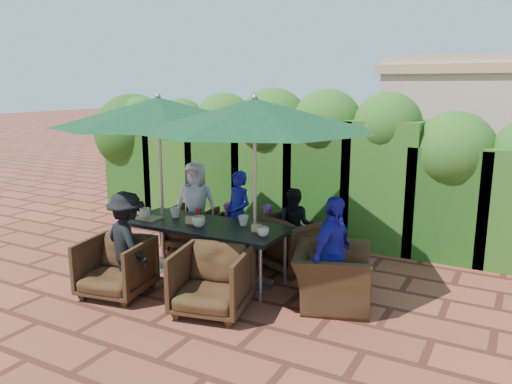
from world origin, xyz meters
The scene contains 30 objects.
ground centered at (0.00, 0.00, 0.00)m, with size 80.00×80.00×0.00m, color brown.
dining_table centered at (-0.24, -0.22, 0.67)m, with size 2.25×0.90×0.75m.
umbrella_left centered at (-0.96, -0.22, 2.21)m, with size 2.82×2.82×2.46m.
umbrella_right centered at (0.51, -0.20, 2.21)m, with size 2.97×2.97×2.46m.
chair_far_left centered at (-1.18, 0.73, 0.36)m, with size 0.71×0.66×0.73m, color black.
chair_far_mid centered at (-0.29, 0.63, 0.35)m, with size 0.69×0.64×0.71m, color black.
chair_far_right centered at (0.68, 0.66, 0.43)m, with size 0.83×0.77×0.85m, color black.
chair_near_left centered at (-0.89, -1.24, 0.40)m, with size 0.78×0.73×0.80m, color black.
chair_near_right centered at (0.43, -1.08, 0.42)m, with size 0.81×0.76×0.83m, color black.
chair_end_right centered at (1.55, -0.18, 0.44)m, with size 1.02×0.66×0.89m, color black.
adult_far_left centered at (-1.13, 0.82, 0.69)m, with size 0.69×0.41×1.39m, color silver.
adult_far_mid centered at (-0.31, 0.76, 0.66)m, with size 0.47×0.39×1.31m, color #1C1D9A.
adult_far_right centered at (0.62, 0.82, 0.56)m, with size 0.54×0.33×1.13m, color black.
adult_near_left centered at (-0.79, -1.12, 0.65)m, with size 0.83×0.38×1.30m, color black.
adult_end_right centered at (1.59, -0.31, 0.67)m, with size 0.79×0.39×1.34m, color #1C1D9A.
child_left centered at (-0.58, 0.89, 0.39)m, with size 0.28×0.23×0.78m, color #C64684.
child_right centered at (0.15, 0.81, 0.42)m, with size 0.30×0.25×0.85m, color #98489D.
pedestrian_a centered at (1.52, 4.27, 0.79)m, with size 1.48×0.53×1.59m, color #268E43.
pedestrian_b centered at (2.37, 4.36, 0.87)m, with size 0.84×0.51×1.75m, color #C64684.
cup_a centered at (-1.16, -0.36, 0.82)m, with size 0.18×0.18×0.14m, color beige.
cup_b centered at (-0.80, -0.14, 0.82)m, with size 0.15×0.15×0.14m, color beige.
cup_c centered at (-0.24, -0.37, 0.82)m, with size 0.18×0.18×0.14m, color beige.
cup_d centered at (0.25, -0.04, 0.82)m, with size 0.14×0.14×0.13m, color beige.
cup_e centered at (0.70, -0.34, 0.81)m, with size 0.15×0.15×0.12m, color beige.
ketchup_bottle centered at (-0.43, -0.12, 0.83)m, with size 0.04×0.04×0.17m, color #B20C0A.
sauce_bottle centered at (-0.40, -0.11, 0.83)m, with size 0.04×0.04×0.17m, color #4C230C.
serving_tray centered at (-1.09, -0.37, 0.76)m, with size 0.35×0.25×0.02m, color tan.
number_block_left centered at (-0.42, -0.30, 0.80)m, with size 0.12×0.06×0.10m, color tan.
number_block_right centered at (0.54, -0.21, 0.80)m, with size 0.12×0.06×0.10m, color tan.
hedge_wall centered at (-0.13, 2.32, 1.36)m, with size 9.10×1.60×2.53m.
Camera 1 is at (3.43, -5.54, 2.56)m, focal length 35.00 mm.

